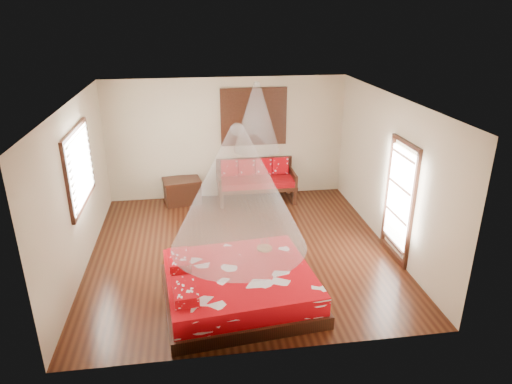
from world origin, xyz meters
TOP-DOWN VIEW (x-y plane):
  - room at (0.00, 0.00)m, footprint 5.54×5.54m
  - bed at (-0.22, -1.57)m, footprint 2.46×2.27m
  - daybed at (0.62, 2.38)m, footprint 1.80×0.80m
  - storage_chest at (-1.09, 2.45)m, footprint 0.92×0.74m
  - shutter_panel at (0.62, 2.72)m, footprint 1.52×0.06m
  - window_left at (-2.71, 0.20)m, footprint 0.10×1.74m
  - glazed_door at (2.72, -0.60)m, footprint 0.08×1.02m
  - wine_tray at (0.29, -0.92)m, footprint 0.26×0.26m
  - mosquito_net_main at (-0.20, -1.56)m, footprint 1.99×1.99m
  - mosquito_net_daybed at (0.62, 2.25)m, footprint 1.03×1.03m

SIDE VIEW (x-z plane):
  - bed at x=-0.22m, z-range -0.07..0.58m
  - storage_chest at x=-1.09m, z-range 0.00..0.57m
  - daybed at x=0.62m, z-range 0.05..1.00m
  - wine_tray at x=0.29m, z-range 0.45..0.66m
  - glazed_door at x=2.72m, z-range -0.01..2.15m
  - room at x=0.00m, z-range -0.02..2.82m
  - window_left at x=-2.71m, z-range 1.03..2.37m
  - mosquito_net_main at x=-0.20m, z-range 0.95..2.75m
  - shutter_panel at x=0.62m, z-range 1.24..2.56m
  - mosquito_net_daybed at x=0.62m, z-range 1.25..2.75m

